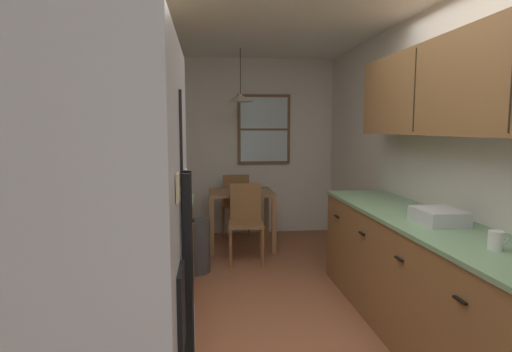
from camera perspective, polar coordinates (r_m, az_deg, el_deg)
name	(u,v)px	position (r m, az deg, el deg)	size (l,w,h in m)	color
ground_plane	(273,306)	(3.80, 2.31, -17.51)	(12.00, 12.00, 0.00)	#995B3D
wall_left	(107,163)	(3.52, -19.83, 1.72)	(0.10, 9.00, 2.55)	silver
wall_right	(425,160)	(3.92, 22.27, 2.08)	(0.10, 9.00, 2.55)	silver
wall_back	(245,147)	(6.10, -1.57, 4.03)	(4.40, 0.10, 2.55)	silver
refrigerator	(69,350)	(1.43, -24.38, -21.05)	(0.70, 0.73, 1.81)	silver
microwave_over_range	(79,109)	(1.99, -23.20, 8.44)	(0.39, 0.62, 0.35)	silver
counter_left	(151,270)	(3.40, -14.29, -12.50)	(0.64, 1.90, 0.90)	olive
upper_cabinets_left	(125,89)	(3.20, -17.67, 11.35)	(0.33, 1.98, 0.71)	olive
counter_right	(442,293)	(3.14, 24.23, -14.51)	(0.64, 3.32, 0.90)	olive
upper_cabinets_right	(479,83)	(2.99, 28.36, 11.19)	(0.33, 3.00, 0.66)	olive
dining_table	(241,201)	(5.39, -2.10, -3.51)	(0.83, 0.71, 0.74)	olive
dining_chair_near	(246,218)	(4.86, -1.40, -5.86)	(0.43, 0.43, 0.90)	olive
dining_chair_far	(235,202)	(5.96, -2.86, -3.55)	(0.41, 0.41, 0.90)	olive
pendant_light	(240,98)	(5.32, -2.16, 10.75)	(0.33, 0.33, 0.67)	black
back_window	(264,129)	(6.05, 1.10, 6.44)	(0.77, 0.05, 1.01)	brown
trash_bin	(195,246)	(4.58, -8.46, -9.57)	(0.34, 0.34, 0.56)	#3F3F42
storage_canister	(129,229)	(2.46, -17.16, -6.95)	(0.11, 0.11, 0.17)	red
dish_towel	(193,331)	(2.33, -8.72, -20.36)	(0.02, 0.16, 0.24)	silver
mug_by_coffeemaker	(496,240)	(2.59, 30.20, -7.68)	(0.12, 0.08, 0.10)	white
dish_rack	(439,216)	(3.11, 23.90, -5.10)	(0.28, 0.34, 0.10)	silver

